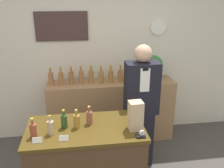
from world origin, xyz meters
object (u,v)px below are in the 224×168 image
potted_plant (153,66)px  paper_bag (136,116)px  tape_dispenser (141,135)px  shopkeeper (141,108)px

potted_plant → paper_bag: (-0.58, -1.31, -0.12)m
potted_plant → tape_dispenser: potted_plant is taller
potted_plant → paper_bag: size_ratio=1.24×
potted_plant → shopkeeper: bearing=-117.3°
potted_plant → tape_dispenser: 1.59m
shopkeeper → tape_dispenser: 0.82m
shopkeeper → potted_plant: (0.35, 0.68, 0.35)m
potted_plant → paper_bag: bearing=-113.8°
shopkeeper → potted_plant: bearing=62.7°
shopkeeper → paper_bag: 0.71m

